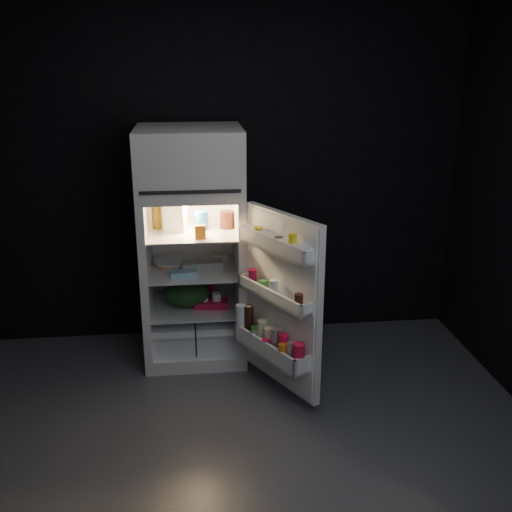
{
  "coord_description": "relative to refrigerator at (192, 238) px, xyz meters",
  "views": [
    {
      "loc": [
        -0.18,
        -3.03,
        2.27
      ],
      "look_at": [
        0.27,
        1.0,
        0.9
      ],
      "focal_mm": 42.0,
      "sensor_mm": 36.0,
      "label": 1
    }
  ],
  "objects": [
    {
      "name": "jam_jar",
      "position": [
        0.27,
        -0.01,
        0.14
      ],
      "size": [
        0.12,
        0.12,
        0.13
      ],
      "primitive_type": "cylinder",
      "rotation": [
        0.0,
        0.0,
        0.1
      ],
      "color": "black",
      "rests_on": "refrigerator"
    },
    {
      "name": "wrapped_pkg",
      "position": [
        0.21,
        0.11,
        -0.2
      ],
      "size": [
        0.13,
        0.11,
        0.05
      ],
      "primitive_type": "cube",
      "rotation": [
        0.0,
        0.0,
        0.14
      ],
      "color": "beige",
      "rests_on": "refrigerator"
    },
    {
      "name": "mayo_jar",
      "position": [
        0.07,
        -0.02,
        0.14
      ],
      "size": [
        0.11,
        0.11,
        0.14
      ],
      "primitive_type": "cylinder",
      "rotation": [
        0.0,
        0.0,
        -0.07
      ],
      "color": "#1E5AA2",
      "rests_on": "refrigerator"
    },
    {
      "name": "fridge_door",
      "position": [
        0.56,
        -0.7,
        -0.28
      ],
      "size": [
        0.52,
        0.72,
        1.22
      ],
      "color": "white",
      "rests_on": "ground"
    },
    {
      "name": "small_can_silver",
      "position": [
        0.22,
        0.06,
        -0.48
      ],
      "size": [
        0.09,
        0.09,
        0.09
      ],
      "primitive_type": "cylinder",
      "rotation": [
        0.0,
        0.0,
        0.38
      ],
      "color": "silver",
      "rests_on": "refrigerator"
    },
    {
      "name": "amber_bottle",
      "position": [
        -0.26,
        0.04,
        0.18
      ],
      "size": [
        0.09,
        0.09,
        0.22
      ],
      "primitive_type": "cylinder",
      "rotation": [
        0.0,
        0.0,
        0.24
      ],
      "color": "#AB7D1B",
      "rests_on": "refrigerator"
    },
    {
      "name": "milk_jug",
      "position": [
        -0.12,
        -0.03,
        0.19
      ],
      "size": [
        0.18,
        0.18,
        0.24
      ],
      "primitive_type": "cube",
      "rotation": [
        0.0,
        0.0,
        -0.22
      ],
      "color": "white",
      "rests_on": "refrigerator"
    },
    {
      "name": "refrigerator",
      "position": [
        0.0,
        0.0,
        0.0
      ],
      "size": [
        0.76,
        0.71,
        1.78
      ],
      "color": "white",
      "rests_on": "ground"
    },
    {
      "name": "pie",
      "position": [
        -0.15,
        0.04,
        -0.21
      ],
      "size": [
        0.38,
        0.38,
        0.04
      ],
      "primitive_type": "cylinder",
      "rotation": [
        0.0,
        0.0,
        0.36
      ],
      "color": "tan",
      "rests_on": "refrigerator"
    },
    {
      "name": "egg_carton",
      "position": [
        0.07,
        -0.1,
        -0.19
      ],
      "size": [
        0.31,
        0.13,
        0.07
      ],
      "primitive_type": "cube",
      "rotation": [
        0.0,
        0.0,
        0.05
      ],
      "color": "gray",
      "rests_on": "refrigerator"
    },
    {
      "name": "floor",
      "position": [
        0.18,
        -1.32,
        -0.96
      ],
      "size": [
        4.0,
        3.4,
        0.0
      ],
      "primitive_type": "cube",
      "color": "#525257",
      "rests_on": "ground"
    },
    {
      "name": "produce_bag",
      "position": [
        -0.06,
        -0.05,
        -0.43
      ],
      "size": [
        0.36,
        0.31,
        0.2
      ],
      "primitive_type": "ellipsoid",
      "rotation": [
        0.0,
        0.0,
        -0.01
      ],
      "color": "#193815",
      "rests_on": "refrigerator"
    },
    {
      "name": "flat_package",
      "position": [
        -0.07,
        -0.21,
        -0.21
      ],
      "size": [
        0.22,
        0.13,
        0.04
      ],
      "primitive_type": "cube",
      "rotation": [
        0.0,
        0.0,
        0.18
      ],
      "color": "#7DAFC1",
      "rests_on": "refrigerator"
    },
    {
      "name": "small_can_red",
      "position": [
        0.13,
        0.13,
        -0.48
      ],
      "size": [
        0.08,
        0.08,
        0.09
      ],
      "primitive_type": "cylinder",
      "rotation": [
        0.0,
        0.0,
        0.11
      ],
      "color": "red",
      "rests_on": "refrigerator"
    },
    {
      "name": "wall_back",
      "position": [
        0.18,
        0.38,
        0.39
      ],
      "size": [
        4.0,
        0.0,
        2.7
      ],
      "primitive_type": "cube",
      "color": "black",
      "rests_on": "ground"
    },
    {
      "name": "small_carton",
      "position": [
        0.06,
        -0.26,
        0.12
      ],
      "size": [
        0.08,
        0.06,
        0.1
      ],
      "primitive_type": "cube",
      "rotation": [
        0.0,
        0.0,
        -0.0
      ],
      "color": "#C06316",
      "rests_on": "refrigerator"
    },
    {
      "name": "wall_front",
      "position": [
        0.18,
        -3.02,
        0.39
      ],
      "size": [
        4.0,
        0.0,
        2.7
      ],
      "primitive_type": "cube",
      "color": "black",
      "rests_on": "ground"
    },
    {
      "name": "yogurt_tray",
      "position": [
        0.13,
        -0.1,
        -0.5
      ],
      "size": [
        0.27,
        0.17,
        0.05
      ],
      "primitive_type": "cube",
      "rotation": [
        0.0,
        0.0,
        -0.11
      ],
      "color": "red",
      "rests_on": "refrigerator"
    }
  ]
}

